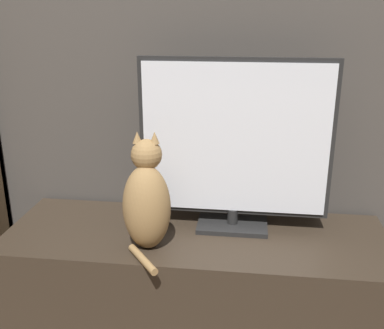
% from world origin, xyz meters
% --- Properties ---
extents(wall_back, '(4.80, 0.05, 2.60)m').
position_xyz_m(wall_back, '(0.00, 1.22, 1.30)').
color(wall_back, '#47423D').
rests_on(wall_back, ground_plane).
extents(tv_stand, '(1.60, 0.55, 0.46)m').
position_xyz_m(tv_stand, '(0.00, 0.91, 0.23)').
color(tv_stand, '#33281E').
rests_on(tv_stand, ground_plane).
extents(tv, '(0.78, 0.18, 0.72)m').
position_xyz_m(tv, '(0.15, 0.99, 0.83)').
color(tv, black).
rests_on(tv, tv_stand).
extents(cat, '(0.19, 0.30, 0.46)m').
position_xyz_m(cat, '(-0.17, 0.78, 0.65)').
color(cat, '#997547').
rests_on(cat, tv_stand).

